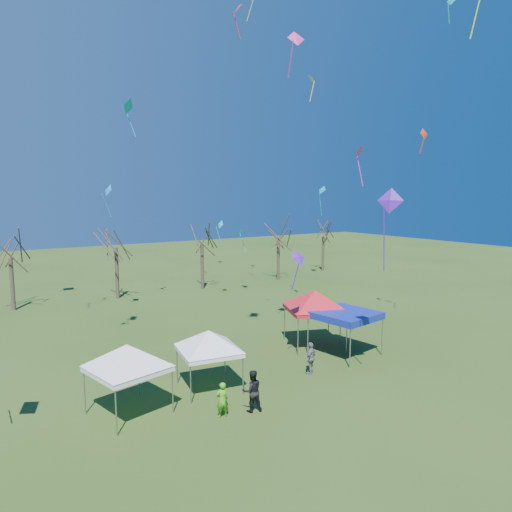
{
  "coord_description": "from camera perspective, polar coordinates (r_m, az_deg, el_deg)",
  "views": [
    {
      "loc": [
        -13.97,
        -16.58,
        9.25
      ],
      "look_at": [
        -1.24,
        3.0,
        6.17
      ],
      "focal_mm": 32.0,
      "sensor_mm": 36.0,
      "label": 1
    }
  ],
  "objects": [
    {
      "name": "tree_1",
      "position": [
        41.5,
        -28.49,
        1.83
      ],
      "size": [
        3.42,
        3.42,
        7.54
      ],
      "color": "#3D2D21",
      "rests_on": "ground"
    },
    {
      "name": "kite_19",
      "position": [
        40.16,
        -4.51,
        3.88
      ],
      "size": [
        0.58,
        0.83,
        2.2
      ],
      "rotation": [
        0.0,
        0.0,
        4.77
      ],
      "color": "#0DCDC0",
      "rests_on": "ground"
    },
    {
      "name": "tent_blue",
      "position": [
        27.26,
        11.11,
        -7.27
      ],
      "size": [
        3.71,
        3.71,
        2.57
      ],
      "rotation": [
        0.0,
        0.0,
        0.15
      ],
      "color": "gray",
      "rests_on": "ground"
    },
    {
      "name": "kite_11",
      "position": [
        36.78,
        -15.73,
        17.56
      ],
      "size": [
        1.33,
        1.28,
        2.85
      ],
      "rotation": [
        0.0,
        0.0,
        3.88
      ],
      "color": "#0BACB1",
      "rests_on": "ground"
    },
    {
      "name": "tree_2",
      "position": [
        42.68,
        -17.2,
        3.21
      ],
      "size": [
        3.71,
        3.71,
        8.18
      ],
      "color": "#3D2D21",
      "rests_on": "ground"
    },
    {
      "name": "person_grey",
      "position": [
        24.53,
        6.86,
        -12.57
      ],
      "size": [
        1.07,
        0.84,
        1.7
      ],
      "primitive_type": "imported",
      "rotation": [
        0.0,
        0.0,
        3.64
      ],
      "color": "slate",
      "rests_on": "ground"
    },
    {
      "name": "tree_4",
      "position": [
        50.17,
        2.82,
        3.87
      ],
      "size": [
        3.58,
        3.58,
        7.89
      ],
      "color": "#3D2D21",
      "rests_on": "ground"
    },
    {
      "name": "person_green",
      "position": [
        20.11,
        -4.25,
        -17.48
      ],
      "size": [
        0.6,
        0.43,
        1.52
      ],
      "primitive_type": "imported",
      "rotation": [
        0.0,
        0.0,
        3.01
      ],
      "color": "#4EB41C",
      "rests_on": "ground"
    },
    {
      "name": "tent_white_mid",
      "position": [
        22.12,
        -5.95,
        -9.72
      ],
      "size": [
        3.76,
        3.76,
        3.36
      ],
      "rotation": [
        0.0,
        0.0,
        -0.17
      ],
      "color": "gray",
      "rests_on": "ground"
    },
    {
      "name": "kite_24",
      "position": [
        34.34,
        -2.29,
        28.52
      ],
      "size": [
        0.71,
        0.93,
        2.21
      ],
      "rotation": [
        0.0,
        0.0,
        4.58
      ],
      "color": "red",
      "rests_on": "ground"
    },
    {
      "name": "ground",
      "position": [
        23.57,
        6.76,
        -15.64
      ],
      "size": [
        140.0,
        140.0,
        0.0
      ],
      "primitive_type": "plane",
      "color": "#2C4917",
      "rests_on": "ground"
    },
    {
      "name": "person_dark",
      "position": [
        20.48,
        -0.49,
        -16.5
      ],
      "size": [
        1.04,
        0.9,
        1.83
      ],
      "primitive_type": "imported",
      "rotation": [
        0.0,
        0.0,
        2.88
      ],
      "color": "black",
      "rests_on": "ground"
    },
    {
      "name": "kite_18",
      "position": [
        33.92,
        7.01,
        21.06
      ],
      "size": [
        0.83,
        0.89,
        1.86
      ],
      "rotation": [
        0.0,
        0.0,
        1.0
      ],
      "color": "yellow",
      "rests_on": "ground"
    },
    {
      "name": "kite_22",
      "position": [
        42.74,
        -1.9,
        2.99
      ],
      "size": [
        0.91,
        0.85,
        2.36
      ],
      "rotation": [
        0.0,
        0.0,
        3.58
      ],
      "color": "#0DC6C5",
      "rests_on": "ground"
    },
    {
      "name": "kite_12",
      "position": [
        50.66,
        8.24,
        8.14
      ],
      "size": [
        0.68,
        1.09,
        3.33
      ],
      "rotation": [
        0.0,
        0.0,
        4.74
      ],
      "color": "#0BA986",
      "rests_on": "ground"
    },
    {
      "name": "kite_13",
      "position": [
        35.44,
        -18.04,
        7.8
      ],
      "size": [
        0.74,
        1.04,
        2.48
      ],
      "rotation": [
        0.0,
        0.0,
        4.9
      ],
      "color": "#1580E8",
      "rests_on": "ground"
    },
    {
      "name": "tent_red",
      "position": [
        28.39,
        7.37,
        -4.74
      ],
      "size": [
        4.25,
        4.25,
        4.03
      ],
      "rotation": [
        0.0,
        0.0,
        -0.38
      ],
      "color": "gray",
      "rests_on": "ground"
    },
    {
      "name": "kite_27",
      "position": [
        26.52,
        5.02,
        25.44
      ],
      "size": [
        1.08,
        0.77,
        2.41
      ],
      "rotation": [
        0.0,
        0.0,
        6.05
      ],
      "color": "#E43294",
      "rests_on": "ground"
    },
    {
      "name": "kite_25",
      "position": [
        29.05,
        20.26,
        14.09
      ],
      "size": [
        0.66,
        0.32,
        1.49
      ],
      "rotation": [
        0.0,
        0.0,
        0.03
      ],
      "color": "red",
      "rests_on": "ground"
    },
    {
      "name": "kite_1",
      "position": [
        24.42,
        5.32,
        -0.24
      ],
      "size": [
        1.1,
        0.82,
        2.22
      ],
      "rotation": [
        0.0,
        0.0,
        0.2
      ],
      "color": "#5E1ABC",
      "rests_on": "ground"
    },
    {
      "name": "tent_white_west",
      "position": [
        20.31,
        -15.82,
        -11.15
      ],
      "size": [
        3.9,
        3.9,
        3.53
      ],
      "rotation": [
        0.0,
        0.0,
        0.23
      ],
      "color": "gray",
      "rests_on": "ground"
    },
    {
      "name": "kite_5",
      "position": [
        21.05,
        16.4,
        6.52
      ],
      "size": [
        0.87,
        1.19,
        3.78
      ],
      "rotation": [
        0.0,
        0.0,
        5.21
      ],
      "color": "#5819B1",
      "rests_on": "ground"
    },
    {
      "name": "tree_5",
      "position": [
        57.02,
        8.45,
        3.9
      ],
      "size": [
        3.39,
        3.39,
        7.46
      ],
      "color": "#3D2D21",
      "rests_on": "ground"
    },
    {
      "name": "tree_3",
      "position": [
        45.4,
        -6.81,
        3.47
      ],
      "size": [
        3.59,
        3.59,
        7.91
      ],
      "color": "#3D2D21",
      "rests_on": "ground"
    },
    {
      "name": "kite_9",
      "position": [
        31.38,
        23.2,
        27.2
      ],
      "size": [
        0.31,
        0.6,
        1.49
      ],
      "rotation": [
        0.0,
        0.0,
        4.83
      ],
      "color": "#0BB1AC",
      "rests_on": "ground"
    },
    {
      "name": "kite_17",
      "position": [
        30.31,
        12.76,
        12.56
      ],
      "size": [
        0.96,
        0.74,
        2.62
      ],
      "rotation": [
        0.0,
        0.0,
        3.52
      ],
      "color": "#E332A9",
      "rests_on": "ground"
    }
  ]
}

